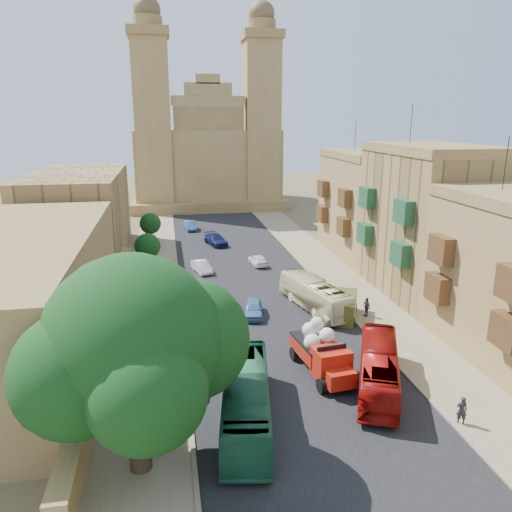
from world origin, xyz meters
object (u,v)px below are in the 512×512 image
object	(u,v)px
street_tree_c	(147,246)
car_white_b	(258,260)
bus_red_east	(378,368)
car_blue_b	(191,225)
bus_green_north	(246,399)
ficus_tree	(135,348)
car_white_a	(202,267)
car_blue_a	(253,309)
car_cream	(328,311)
church	(207,154)
street_tree_a	(135,334)
street_tree_b	(143,281)
bus_cream_east	(315,295)
olive_pickup	(343,307)
pedestrian_c	(366,307)
pedestrian_a	(462,410)
red_truck	(322,351)
street_tree_d	(150,224)
car_dkblue	(216,240)

from	to	relation	value
street_tree_c	car_white_b	distance (m)	12.24
car_white_b	bus_red_east	bearing A→B (deg)	87.67
car_blue_b	bus_green_north	bearing A→B (deg)	-94.87
ficus_tree	car_white_a	xyz separation A→B (m)	(5.04, 30.83, -5.60)
car_blue_b	car_blue_a	bearing A→B (deg)	-89.70
car_cream	church	bearing A→B (deg)	-90.15
bus_red_east	car_white_b	size ratio (longest dim) A/B	2.57
street_tree_a	ficus_tree	bearing A→B (deg)	-85.75
ficus_tree	car_blue_a	xyz separation A→B (m)	(8.41, 17.64, -5.56)
street_tree_b	ficus_tree	bearing A→B (deg)	-88.30
bus_green_north	bus_cream_east	size ratio (longest dim) A/B	1.10
ficus_tree	car_blue_b	distance (m)	52.78
street_tree_c	street_tree_a	bearing A→B (deg)	-90.00
car_blue_b	street_tree_a	bearing A→B (deg)	-102.54
bus_cream_east	car_white_b	bearing A→B (deg)	-93.21
bus_cream_east	car_blue_b	distance (m)	35.11
street_tree_c	car_blue_a	world-z (taller)	street_tree_c
church	street_tree_c	size ratio (longest dim) A/B	8.54
ficus_tree	car_blue_a	distance (m)	20.32
olive_pickup	bus_cream_east	xyz separation A→B (m)	(-1.79, 2.33, 0.39)
ficus_tree	car_blue_a	size ratio (longest dim) A/B	2.74
church	bus_cream_east	bearing A→B (deg)	-85.42
ficus_tree	pedestrian_c	distance (m)	24.42
car_white_a	bus_cream_east	bearing A→B (deg)	-69.46
olive_pickup	pedestrian_a	xyz separation A→B (m)	(1.20, -15.40, -0.12)
church	street_tree_b	bearing A→B (deg)	-100.38
bus_red_east	car_white_a	distance (m)	27.42
street_tree_a	red_truck	size ratio (longest dim) A/B	0.80
street_tree_d	car_dkblue	size ratio (longest dim) A/B	0.88
street_tree_c	car_blue_a	bearing A→B (deg)	-57.91
church	car_blue_a	distance (m)	57.66
ficus_tree	street_tree_d	distance (m)	44.13
car_white_a	red_truck	bearing A→B (deg)	-90.38
street_tree_a	pedestrian_a	xyz separation A→B (m)	(17.50, -7.40, -2.55)
church	street_tree_d	world-z (taller)	church
bus_green_north	bus_cream_east	world-z (taller)	bus_green_north
street_tree_b	bus_cream_east	size ratio (longest dim) A/B	0.45
car_white_a	car_cream	distance (m)	17.45
car_white_a	street_tree_c	bearing A→B (deg)	153.49
ficus_tree	car_white_b	bearing A→B (deg)	70.52
ficus_tree	olive_pickup	size ratio (longest dim) A/B	2.12
car_blue_a	car_dkblue	bearing A→B (deg)	101.49
red_truck	car_white_b	xyz separation A→B (m)	(0.33, 25.04, -0.93)
car_white_a	pedestrian_c	world-z (taller)	pedestrian_c
street_tree_c	olive_pickup	size ratio (longest dim) A/B	0.86
car_blue_a	pedestrian_c	distance (m)	9.46
car_cream	pedestrian_a	distance (m)	15.71
ficus_tree	car_dkblue	distance (m)	43.55
olive_pickup	bus_red_east	xyz separation A→B (m)	(-1.75, -11.08, 0.39)
church	bus_green_north	size ratio (longest dim) A/B	3.52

